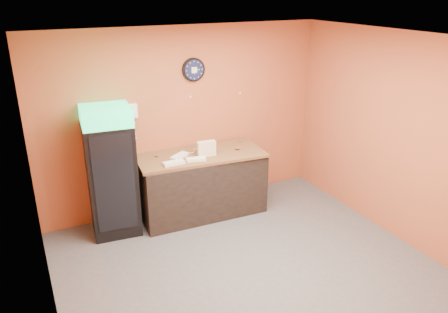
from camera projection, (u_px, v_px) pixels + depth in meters
floor at (247, 267)px, 5.51m from camera, size 4.50×4.50×0.00m
back_wall at (185, 120)px, 6.66m from camera, size 4.50×0.02×2.80m
left_wall at (39, 206)px, 4.07m from camera, size 0.02×4.00×2.80m
right_wall at (393, 137)px, 5.93m from camera, size 0.02×4.00×2.80m
ceiling at (252, 39)px, 4.48m from camera, size 4.50×4.00×0.02m
beverage_cooler at (112, 174)px, 6.01m from camera, size 0.70×0.71×1.83m
prep_counter at (201, 185)px, 6.69m from camera, size 1.91×0.91×0.94m
wall_clock at (194, 70)px, 6.43m from camera, size 0.35×0.06×0.35m
wall_phone at (133, 111)px, 6.20m from camera, size 0.11×0.10×0.21m
butcher_paper at (200, 155)px, 6.51m from camera, size 1.96×1.00×0.04m
sub_roll_stack at (207, 149)px, 6.37m from camera, size 0.28×0.12×0.23m
wrapped_sandwich_left at (174, 163)px, 6.10m from camera, size 0.31×0.13×0.04m
wrapped_sandwich_mid at (196, 159)px, 6.24m from camera, size 0.30×0.17×0.04m
wrapped_sandwich_right at (179, 156)px, 6.34m from camera, size 0.32×0.27×0.04m
kitchen_tool at (195, 151)px, 6.52m from camera, size 0.06×0.06×0.06m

